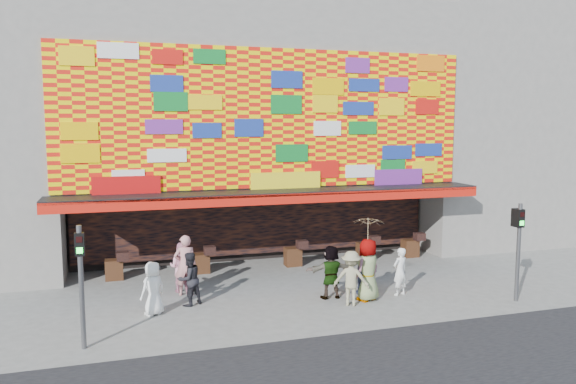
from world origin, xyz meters
The scene contains 15 objects.
ground centered at (0.00, 0.00, 0.00)m, with size 90.00×90.00×0.00m, color slate.
shop_building centered at (0.00, 8.18, 5.23)m, with size 15.20×9.40×10.00m.
neighbor_right centered at (13.00, 8.00, 6.00)m, with size 11.00×8.00×12.00m, color gray.
signal_left centered at (-6.20, -1.50, 1.86)m, with size 0.22×0.20×3.00m.
signal_right centered at (6.20, -1.50, 1.86)m, with size 0.22×0.20×3.00m.
ped_a centered at (-4.44, 0.47, 0.76)m, with size 0.75×0.49×1.53m, color white.
ped_b centered at (-3.34, 2.10, 0.96)m, with size 0.70×0.46×1.91m, color tan.
ped_c centered at (-3.36, 1.03, 0.80)m, with size 0.78×0.61×1.60m, color black.
ped_d centered at (1.23, -0.39, 0.82)m, with size 1.06×0.61×1.64m, color gray.
ped_e centered at (2.01, 0.49, 0.76)m, with size 0.89×0.37×1.52m, color #384062.
ped_f centered at (0.91, 0.43, 0.83)m, with size 1.54×0.49×1.66m, color gray.
ped_g centered at (1.89, -0.11, 0.95)m, with size 0.93×0.61×1.91m, color gray.
ped_h centered at (3.09, 0.08, 0.76)m, with size 0.55×0.36×1.51m, color white.
ped_i centered at (-3.44, 2.46, 0.80)m, with size 0.78×0.61×1.61m, color pink.
parasol centered at (1.89, -0.11, 2.13)m, with size 1.24×1.25×1.82m.
Camera 1 is at (-5.33, -15.28, 5.34)m, focal length 35.00 mm.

